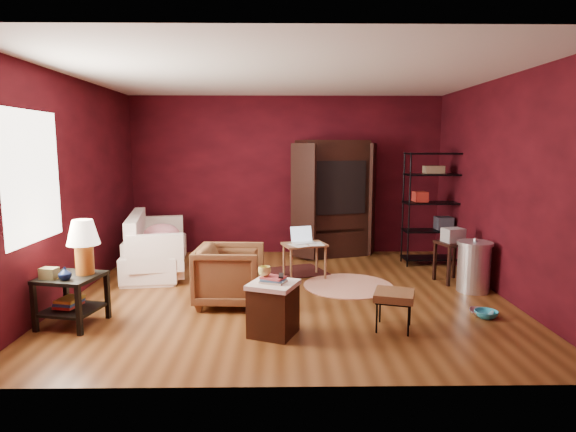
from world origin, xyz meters
name	(u,v)px	position (x,y,z in m)	size (l,w,h in m)	color
room	(285,187)	(-0.04, -0.01, 1.40)	(5.54, 5.04, 2.84)	brown
sofa	(156,245)	(-2.04, 1.23, 0.39)	(2.00, 0.58, 0.78)	white
armchair	(230,272)	(-0.72, -0.42, 0.40)	(0.78, 0.73, 0.80)	black
pet_bowl_steel	(482,304)	(2.20, -0.88, 0.13)	(0.26, 0.06, 0.26)	silver
pet_bowl_turquoise	(487,307)	(2.23, -0.95, 0.13)	(0.26, 0.08, 0.26)	#2AA3C7
vase	(65,274)	(-2.33, -1.26, 0.61)	(0.13, 0.14, 0.13)	#0D1B43
mug	(265,270)	(-0.26, -1.39, 0.68)	(0.13, 0.10, 0.13)	#EFE975
side_table	(78,262)	(-2.28, -1.06, 0.69)	(0.68, 0.68, 1.14)	black
sofa_cushions	(155,246)	(-2.05, 1.18, 0.40)	(1.15, 2.06, 0.82)	white
hamper	(273,308)	(-0.17, -1.41, 0.29)	(0.59, 0.59, 0.63)	#3C1C0D
footstool	(394,297)	(1.10, -1.27, 0.35)	(0.50, 0.50, 0.41)	black
rug_round	(348,286)	(0.84, 0.32, 0.01)	(1.35, 1.35, 0.01)	#EEE0C6
rug_oriental	(288,272)	(0.01, 1.00, 0.01)	(1.28, 1.08, 0.01)	#441412
laptop_desk	(304,247)	(0.24, 0.74, 0.46)	(0.70, 0.60, 0.75)	#8A5E3F
tv_armoire	(333,196)	(0.81, 2.24, 1.05)	(1.53, 1.12, 2.02)	black
wire_shelving	(433,204)	(2.37, 1.56, 1.00)	(0.90, 0.41, 1.82)	black
small_stand	(453,242)	(2.33, 0.50, 0.58)	(0.48, 0.48, 0.78)	black
trash_can	(474,266)	(2.47, 0.05, 0.34)	(0.61, 0.61, 0.73)	white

